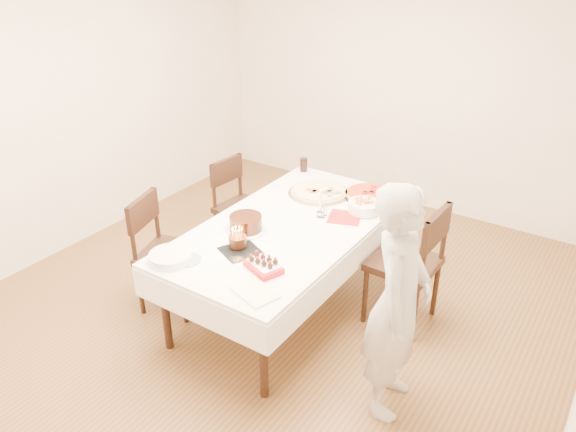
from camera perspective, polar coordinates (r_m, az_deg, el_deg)
The scene contains 22 objects.
floor at distance 4.71m, azimuth -1.50°, elevation -9.27°, with size 5.00×5.00×0.00m, color brown.
wall_back at distance 6.16m, azimuth 12.22°, elevation 13.10°, with size 4.50×0.04×2.70m, color beige.
wall_left at distance 5.60m, azimuth -21.19°, elevation 10.46°, with size 0.04×5.00×2.70m, color beige.
dining_table at distance 4.54m, azimuth 0.00°, elevation -5.09°, with size 1.14×2.14×0.75m, color white.
chair_right_savory at distance 4.40m, azimuth 11.69°, elevation -4.72°, with size 0.53×0.53×1.03m, color black, non-canonical shape.
chair_left_savory at distance 5.26m, azimuth -4.58°, elevation 0.74°, with size 0.47×0.47×0.92m, color black, non-canonical shape.
chair_left_dessert at distance 4.58m, azimuth -11.85°, elevation -3.80°, with size 0.49×0.49×0.97m, color black, non-canonical shape.
person at distance 3.49m, azimuth 11.11°, elevation -8.68°, with size 0.57×0.38×1.58m, color #B8B2AD.
pizza_white at distance 4.85m, azimuth 3.18°, elevation 2.49°, with size 0.54×0.54×0.04m, color beige.
pizza_pepperoni at distance 4.85m, azimuth 8.21°, elevation 2.23°, with size 0.44×0.44×0.04m, color red.
red_placemat at distance 4.48m, azimuth 5.77°, elevation -0.17°, with size 0.25×0.25×0.01m, color #B21E1E.
pasta_bowl at distance 4.56m, azimuth 7.71°, elevation 0.94°, with size 0.26×0.26×0.08m, color white.
taper_candle at distance 4.42m, azimuth 3.30°, elevation 1.37°, with size 0.05×0.05×0.25m, color white.
shaker_pair at distance 4.45m, azimuth 3.56°, elevation 0.39°, with size 0.08×0.08×0.09m, color white, non-canonical shape.
cola_glass at distance 5.29m, azimuth 1.60°, elevation 5.22°, with size 0.07×0.07×0.13m, color black.
layer_cake at distance 4.25m, azimuth -4.31°, elevation -0.75°, with size 0.31×0.31×0.12m, color black.
cake_board at distance 4.02m, azimuth -4.84°, elevation -3.58°, with size 0.26×0.26×0.01m, color black.
birthday_cake at distance 4.03m, azimuth -5.15°, elevation -2.15°, with size 0.13×0.13×0.14m, color #361A0E.
strawberry_box at distance 3.78m, azimuth -2.50°, elevation -5.06°, with size 0.26×0.17×0.06m, color red, non-canonical shape.
box_lid at distance 3.58m, azimuth -3.44°, elevation -7.80°, with size 0.30×0.20×0.03m, color beige.
plate_stack at distance 3.96m, azimuth -11.84°, elevation -4.09°, with size 0.30×0.30×0.06m, color white.
china_plate at distance 3.96m, azimuth -10.24°, elevation -4.39°, with size 0.20×0.20×0.01m, color white.
Camera 1 is at (2.20, -3.07, 2.81)m, focal length 35.00 mm.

